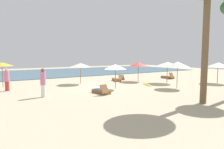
{
  "coord_description": "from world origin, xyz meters",
  "views": [
    {
      "loc": [
        -8.33,
        -14.68,
        2.8
      ],
      "look_at": [
        0.83,
        0.06,
        1.1
      ],
      "focal_mm": 32.34,
      "sensor_mm": 36.0,
      "label": 1
    }
  ],
  "objects_px": {
    "umbrella_1": "(2,64)",
    "lounger_1": "(168,77)",
    "umbrella_4": "(115,67)",
    "umbrella_6": "(138,64)",
    "person_1": "(7,80)",
    "lounger_0": "(101,91)",
    "umbrella_0": "(218,65)",
    "person_2": "(43,83)",
    "lounger_2": "(117,79)",
    "umbrella_7": "(178,64)",
    "umbrella_5": "(80,65)",
    "surfboard": "(147,84)",
    "umbrella_3": "(167,64)"
  },
  "relations": [
    {
      "from": "umbrella_4",
      "to": "umbrella_6",
      "type": "bearing_deg",
      "value": 29.97
    },
    {
      "from": "umbrella_6",
      "to": "lounger_2",
      "type": "height_order",
      "value": "umbrella_6"
    },
    {
      "from": "umbrella_6",
      "to": "person_1",
      "type": "relative_size",
      "value": 1.16
    },
    {
      "from": "umbrella_0",
      "to": "person_1",
      "type": "distance_m",
      "value": 19.05
    },
    {
      "from": "umbrella_1",
      "to": "lounger_0",
      "type": "height_order",
      "value": "umbrella_1"
    },
    {
      "from": "umbrella_6",
      "to": "person_2",
      "type": "xyz_separation_m",
      "value": [
        -10.43,
        -2.93,
        -0.83
      ]
    },
    {
      "from": "umbrella_7",
      "to": "surfboard",
      "type": "relative_size",
      "value": 1.05
    },
    {
      "from": "umbrella_6",
      "to": "umbrella_7",
      "type": "distance_m",
      "value": 5.15
    },
    {
      "from": "umbrella_0",
      "to": "person_2",
      "type": "xyz_separation_m",
      "value": [
        -16.16,
        2.32,
        -0.83
      ]
    },
    {
      "from": "umbrella_5",
      "to": "umbrella_7",
      "type": "relative_size",
      "value": 0.93
    },
    {
      "from": "umbrella_0",
      "to": "umbrella_3",
      "type": "bearing_deg",
      "value": 146.75
    },
    {
      "from": "umbrella_5",
      "to": "lounger_0",
      "type": "relative_size",
      "value": 1.21
    },
    {
      "from": "umbrella_5",
      "to": "lounger_2",
      "type": "xyz_separation_m",
      "value": [
        4.16,
        -0.07,
        -1.65
      ]
    },
    {
      "from": "umbrella_1",
      "to": "lounger_1",
      "type": "distance_m",
      "value": 17.43
    },
    {
      "from": "umbrella_6",
      "to": "surfboard",
      "type": "distance_m",
      "value": 3.06
    },
    {
      "from": "umbrella_7",
      "to": "person_2",
      "type": "relative_size",
      "value": 1.16
    },
    {
      "from": "surfboard",
      "to": "person_2",
      "type": "bearing_deg",
      "value": -176.58
    },
    {
      "from": "lounger_1",
      "to": "person_1",
      "type": "relative_size",
      "value": 0.98
    },
    {
      "from": "umbrella_5",
      "to": "umbrella_6",
      "type": "bearing_deg",
      "value": -13.93
    },
    {
      "from": "umbrella_3",
      "to": "person_2",
      "type": "height_order",
      "value": "umbrella_3"
    },
    {
      "from": "umbrella_3",
      "to": "umbrella_6",
      "type": "xyz_separation_m",
      "value": [
        -1.6,
        2.54,
        -0.09
      ]
    },
    {
      "from": "lounger_1",
      "to": "lounger_2",
      "type": "bearing_deg",
      "value": 168.84
    },
    {
      "from": "lounger_0",
      "to": "umbrella_0",
      "type": "bearing_deg",
      "value": -6.36
    },
    {
      "from": "lounger_0",
      "to": "surfboard",
      "type": "height_order",
      "value": "lounger_0"
    },
    {
      "from": "umbrella_0",
      "to": "person_2",
      "type": "height_order",
      "value": "umbrella_0"
    },
    {
      "from": "umbrella_4",
      "to": "umbrella_5",
      "type": "relative_size",
      "value": 0.97
    },
    {
      "from": "lounger_0",
      "to": "surfboard",
      "type": "distance_m",
      "value": 5.96
    },
    {
      "from": "umbrella_4",
      "to": "lounger_1",
      "type": "height_order",
      "value": "umbrella_4"
    },
    {
      "from": "umbrella_0",
      "to": "surfboard",
      "type": "relative_size",
      "value": 1.08
    },
    {
      "from": "umbrella_3",
      "to": "lounger_2",
      "type": "xyz_separation_m",
      "value": [
        -3.35,
        3.94,
        -1.73
      ]
    },
    {
      "from": "umbrella_0",
      "to": "surfboard",
      "type": "xyz_separation_m",
      "value": [
        -6.54,
        2.9,
        -1.78
      ]
    },
    {
      "from": "umbrella_7",
      "to": "umbrella_1",
      "type": "bearing_deg",
      "value": 146.34
    },
    {
      "from": "umbrella_0",
      "to": "umbrella_5",
      "type": "bearing_deg",
      "value": 150.01
    },
    {
      "from": "umbrella_7",
      "to": "lounger_0",
      "type": "height_order",
      "value": "umbrella_7"
    },
    {
      "from": "umbrella_4",
      "to": "surfboard",
      "type": "bearing_deg",
      "value": 4.15
    },
    {
      "from": "umbrella_1",
      "to": "umbrella_6",
      "type": "height_order",
      "value": "umbrella_1"
    },
    {
      "from": "umbrella_0",
      "to": "umbrella_7",
      "type": "height_order",
      "value": "umbrella_7"
    },
    {
      "from": "lounger_0",
      "to": "lounger_2",
      "type": "distance_m",
      "value": 7.14
    },
    {
      "from": "umbrella_1",
      "to": "umbrella_6",
      "type": "distance_m",
      "value": 12.81
    },
    {
      "from": "umbrella_6",
      "to": "lounger_1",
      "type": "relative_size",
      "value": 1.19
    },
    {
      "from": "umbrella_6",
      "to": "lounger_1",
      "type": "xyz_separation_m",
      "value": [
        4.65,
        0.14,
        -1.64
      ]
    },
    {
      "from": "lounger_0",
      "to": "lounger_1",
      "type": "relative_size",
      "value": 1.01
    },
    {
      "from": "umbrella_5",
      "to": "person_1",
      "type": "distance_m",
      "value": 6.44
    },
    {
      "from": "lounger_2",
      "to": "lounger_1",
      "type": "bearing_deg",
      "value": -11.16
    },
    {
      "from": "umbrella_3",
      "to": "umbrella_4",
      "type": "distance_m",
      "value": 6.16
    },
    {
      "from": "umbrella_3",
      "to": "lounger_1",
      "type": "bearing_deg",
      "value": 41.29
    },
    {
      "from": "lounger_2",
      "to": "person_1",
      "type": "distance_m",
      "value": 10.54
    },
    {
      "from": "umbrella_4",
      "to": "lounger_1",
      "type": "bearing_deg",
      "value": 16.71
    },
    {
      "from": "lounger_2",
      "to": "umbrella_6",
      "type": "bearing_deg",
      "value": -38.57
    },
    {
      "from": "umbrella_0",
      "to": "lounger_2",
      "type": "xyz_separation_m",
      "value": [
        -7.49,
        6.66,
        -1.64
      ]
    }
  ]
}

